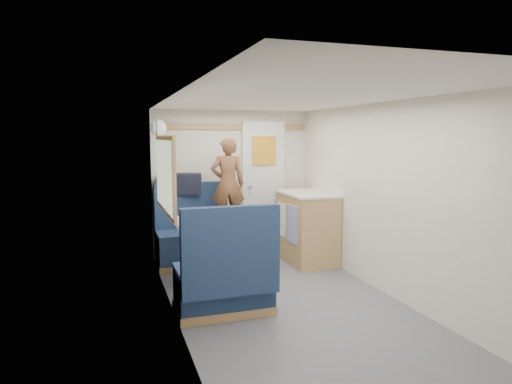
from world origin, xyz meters
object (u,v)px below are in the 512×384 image
object	(u,v)px
dinette_table	(205,236)
duffel_bag	(180,184)
galley_counter	(306,227)
wine_glass	(203,214)
tumbler_mid	(192,212)
tumbler_right	(214,217)
cheese_block	(213,220)
bread_loaf	(220,213)
salt_grinder	(210,216)
orange_fruit	(224,219)
bench_far	(192,242)
pepper_grinder	(208,214)
dome_light	(158,128)
tumbler_left	(198,222)
beer_glass	(217,214)
tray	(209,222)
bench_near	(225,283)
person	(228,184)

from	to	relation	value
dinette_table	duffel_bag	bearing A→B (deg)	94.82
galley_counter	wine_glass	world-z (taller)	galley_counter
tumbler_mid	tumbler_right	world-z (taller)	tumbler_mid
cheese_block	wine_glass	bearing A→B (deg)	-149.71
bread_loaf	salt_grinder	bearing A→B (deg)	-128.97
orange_fruit	tumbler_mid	bearing A→B (deg)	112.37
bench_far	tumbler_right	xyz separation A→B (m)	(0.09, -0.89, 0.47)
bench_far	duffel_bag	world-z (taller)	duffel_bag
bench_far	wine_glass	size ratio (longest dim) A/B	6.25
tumbler_right	pepper_grinder	xyz separation A→B (m)	(-0.02, 0.22, -0.01)
dinette_table	dome_light	world-z (taller)	dome_light
bench_far	pepper_grinder	distance (m)	0.82
orange_fruit	tumbler_left	world-z (taller)	tumbler_left
tumbler_mid	beer_glass	distance (m)	0.33
bench_far	tumbler_left	bearing A→B (deg)	-96.49
bench_far	tumbler_right	bearing A→B (deg)	-83.95
dinette_table	salt_grinder	world-z (taller)	salt_grinder
pepper_grinder	orange_fruit	bearing A→B (deg)	-77.94
pepper_grinder	salt_grinder	size ratio (longest dim) A/B	1.00
tray	pepper_grinder	world-z (taller)	pepper_grinder
tumbler_right	galley_counter	bearing A→B (deg)	22.86
salt_grinder	bench_near	bearing A→B (deg)	-94.33
person	bench_far	bearing A→B (deg)	-3.07
person	duffel_bag	xyz separation A→B (m)	(-0.56, 0.34, -0.01)
wine_glass	salt_grinder	world-z (taller)	wine_glass
bench_near	salt_grinder	bearing A→B (deg)	85.67
galley_counter	duffel_bag	distance (m)	1.76
tumbler_mid	bread_loaf	world-z (taller)	tumbler_mid
tumbler_mid	bench_near	bearing A→B (deg)	-86.24
bench_far	dome_light	size ratio (longest dim) A/B	5.25
bench_far	orange_fruit	bearing A→B (deg)	-81.54
beer_glass	tumbler_mid	bearing A→B (deg)	139.81
bench_near	galley_counter	size ratio (longest dim) A/B	1.14
tumbler_left	pepper_grinder	bearing A→B (deg)	66.27
tumbler_left	beer_glass	bearing A→B (deg)	54.99
galley_counter	duffel_bag	size ratio (longest dim) A/B	1.67
cheese_block	salt_grinder	distance (m)	0.17
orange_fruit	tumbler_right	world-z (taller)	tumbler_right
bread_loaf	beer_glass	bearing A→B (deg)	-117.24
bench_near	duffel_bag	bearing A→B (deg)	92.72
bench_near	beer_glass	world-z (taller)	bench_near
person	dinette_table	bearing A→B (deg)	66.67
dinette_table	dome_light	xyz separation A→B (m)	(-0.39, 0.85, 1.18)
dome_light	person	size ratio (longest dim) A/B	0.17
duffel_bag	cheese_block	world-z (taller)	duffel_bag
tray	wine_glass	bearing A→B (deg)	-135.64
bench_near	dome_light	distance (m)	2.28
person	tumbler_right	world-z (taller)	person
duffel_bag	cheese_block	bearing A→B (deg)	-68.74
wine_glass	tumbler_left	distance (m)	0.14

